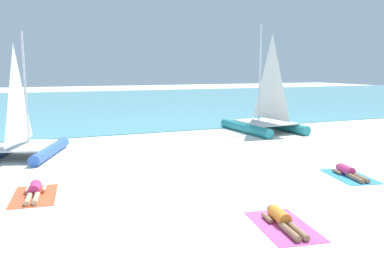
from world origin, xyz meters
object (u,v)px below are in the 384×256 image
(sailboat_teal, at_px, (265,116))
(towel_right, at_px, (349,176))
(sunbather_left, at_px, (34,190))
(towel_middle, at_px, (283,226))
(sunbather_middle, at_px, (282,219))
(towel_left, at_px, (34,196))
(sailboat_blue, at_px, (24,139))
(sunbather_right, at_px, (348,172))

(sailboat_teal, height_order, towel_right, sailboat_teal)
(sunbather_left, bearing_deg, towel_middle, -34.55)
(sunbather_middle, bearing_deg, sailboat_teal, 68.29)
(towel_left, bearing_deg, sailboat_teal, 30.91)
(towel_left, height_order, sunbather_middle, sunbather_middle)
(sunbather_middle, bearing_deg, sunbather_left, 148.99)
(towel_right, bearing_deg, sailboat_blue, 144.19)
(sunbather_middle, relative_size, towel_right, 0.82)
(towel_middle, bearing_deg, towel_left, 139.89)
(towel_right, bearing_deg, sunbather_right, 77.97)
(towel_middle, height_order, towel_right, same)
(towel_middle, height_order, sunbather_right, sunbather_right)
(sunbather_right, bearing_deg, sailboat_blue, 156.52)
(towel_left, distance_m, sunbather_left, 0.14)
(sunbather_right, bearing_deg, sunbather_middle, -137.39)
(towel_middle, relative_size, sunbather_right, 1.22)
(sailboat_blue, xyz_separation_m, sunbather_left, (0.33, -5.13, -0.58))
(sailboat_teal, xyz_separation_m, towel_left, (-11.54, -6.91, -0.84))
(towel_right, bearing_deg, sunbather_left, 169.25)
(sailboat_teal, bearing_deg, towel_middle, -123.57)
(sailboat_blue, bearing_deg, sailboat_teal, 28.11)
(towel_left, distance_m, towel_right, 9.35)
(sunbather_left, bearing_deg, sailboat_blue, 99.77)
(towel_middle, distance_m, towel_right, 4.92)
(towel_middle, xyz_separation_m, sunbather_right, (4.25, 2.57, 0.13))
(towel_right, bearing_deg, sailboat_teal, 74.70)
(sailboat_teal, distance_m, sunbather_right, 8.87)
(sailboat_teal, relative_size, sunbather_left, 3.64)
(sailboat_blue, relative_size, sunbather_right, 3.05)
(sailboat_blue, xyz_separation_m, towel_left, (0.33, -5.19, -0.70))
(towel_left, xyz_separation_m, sunbather_left, (0.01, 0.07, 0.13))
(sailboat_blue, height_order, towel_middle, sailboat_blue)
(sunbather_middle, xyz_separation_m, towel_right, (4.22, 2.44, -0.13))
(towel_middle, relative_size, sunbather_middle, 1.21)
(towel_left, distance_m, sunbather_middle, 6.46)
(towel_left, bearing_deg, towel_middle, -40.11)
(towel_middle, height_order, sunbather_middle, sunbather_middle)
(towel_middle, bearing_deg, sailboat_teal, 59.32)
(towel_right, relative_size, sunbather_right, 1.22)
(towel_left, xyz_separation_m, sunbather_middle, (4.97, -4.11, 0.13))
(sailboat_blue, bearing_deg, towel_left, -66.53)
(sailboat_teal, height_order, towel_left, sailboat_teal)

